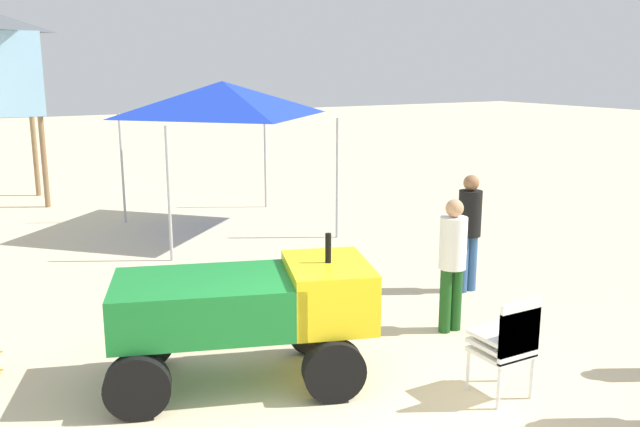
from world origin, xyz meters
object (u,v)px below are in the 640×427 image
at_px(utility_cart, 248,307).
at_px(popup_canopy, 223,99).
at_px(lifeguard_near_center, 452,257).
at_px(lifeguard_near_left, 469,225).
at_px(stacked_plastic_chairs, 509,340).

relative_size(utility_cart, popup_canopy, 0.88).
xyz_separation_m(utility_cart, lifeguard_near_center, (2.63, 0.05, 0.13)).
xyz_separation_m(lifeguard_near_left, lifeguard_near_center, (-1.16, -1.02, -0.03)).
xyz_separation_m(lifeguard_near_left, popup_canopy, (-1.61, 5.07, 1.56)).
height_order(utility_cart, lifeguard_near_center, lifeguard_near_center).
bearing_deg(popup_canopy, stacked_plastic_chairs, -91.38).
height_order(utility_cart, popup_canopy, popup_canopy).
relative_size(stacked_plastic_chairs, lifeguard_near_left, 0.62).
bearing_deg(stacked_plastic_chairs, utility_cart, 142.24).
bearing_deg(popup_canopy, lifeguard_near_left, -72.34).
distance_m(stacked_plastic_chairs, lifeguard_near_center, 1.74).
xyz_separation_m(lifeguard_near_center, popup_canopy, (-0.45, 6.09, 1.59)).
distance_m(utility_cart, lifeguard_near_center, 2.63).
relative_size(utility_cart, lifeguard_near_left, 1.69).
bearing_deg(lifeguard_near_center, utility_cart, -178.85).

